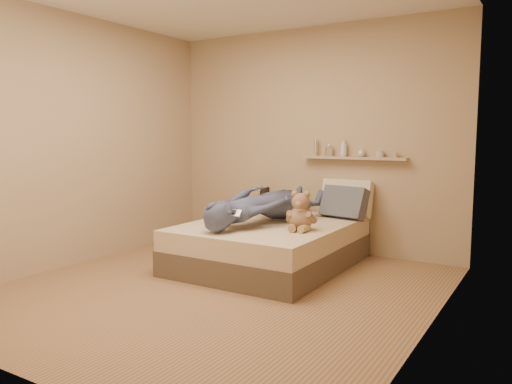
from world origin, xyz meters
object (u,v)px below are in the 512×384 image
Objects in this scene: teddy_bear at (301,214)px; dark_plush at (265,200)px; game_console at (231,213)px; pillow_grey at (344,203)px; bed at (270,244)px; pillow_cream at (347,198)px; person at (264,204)px; wall_shelf at (353,158)px.

teddy_bear is 1.35m from dark_plush.
pillow_grey reaches higher than game_console.
bed is at bearing 156.31° from teddy_bear.
teddy_bear is at bearing 35.88° from game_console.
pillow_grey is (0.63, 1.27, -0.00)m from game_console.
dark_plush is 0.52× the size of pillow_cream.
bed is 6.64× the size of dark_plush.
person is (-0.05, -0.04, 0.42)m from bed.
pillow_grey is at bearing -3.95° from dark_plush.
pillow_grey is at bearing -93.79° from wall_shelf.
teddy_bear is at bearing -23.69° from bed.
bed is 0.96m from pillow_grey.
game_console is 0.73× the size of dark_plush.
pillow_grey is (0.54, 0.69, 0.40)m from bed.
dark_plush is at bearing -172.08° from wall_shelf.
dark_plush reaches higher than game_console.
game_console is 1.54m from pillow_cream.
pillow_cream reaches higher than pillow_grey.
game_console is at bearing -72.83° from dark_plush.
teddy_bear is 1.34× the size of dark_plush.
person reaches higher than pillow_grey.
pillow_cream is 0.34× the size of person.
pillow_grey is at bearing 63.85° from game_console.
wall_shelf is at bearing -112.99° from person.
wall_shelf reaches higher than person.
wall_shelf is at bearing 64.25° from pillow_cream.
bed is at bearing 81.20° from game_console.
pillow_grey is (0.02, -0.14, -0.03)m from pillow_cream.
dark_plush is 1.05m from pillow_grey.
pillow_cream is (0.07, 1.03, 0.04)m from teddy_bear.
teddy_bear is at bearing -95.33° from wall_shelf.
person reaches higher than game_console.
teddy_bear is 0.23× the size of person.
pillow_grey is (0.09, 0.89, 0.01)m from teddy_bear.
dark_plush is 0.24× the size of wall_shelf.
dark_plush is at bearing 107.17° from game_console.
game_console is 0.55m from person.
teddy_bear is at bearing -93.63° from pillow_cream.
pillow_cream is at bearing 58.34° from bed.
bed is 1.06m from pillow_cream.
dark_plush is at bearing -176.18° from pillow_cream.
bed is 1.16× the size of person.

